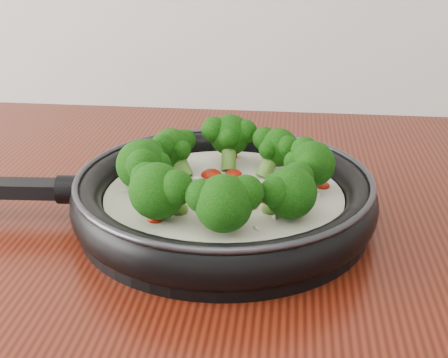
# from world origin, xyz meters

# --- Properties ---
(skillet) EXTENTS (0.51, 0.34, 0.09)m
(skillet) POSITION_xyz_m (-0.12, 1.08, 0.93)
(skillet) COLOR black
(skillet) RESTS_ON counter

